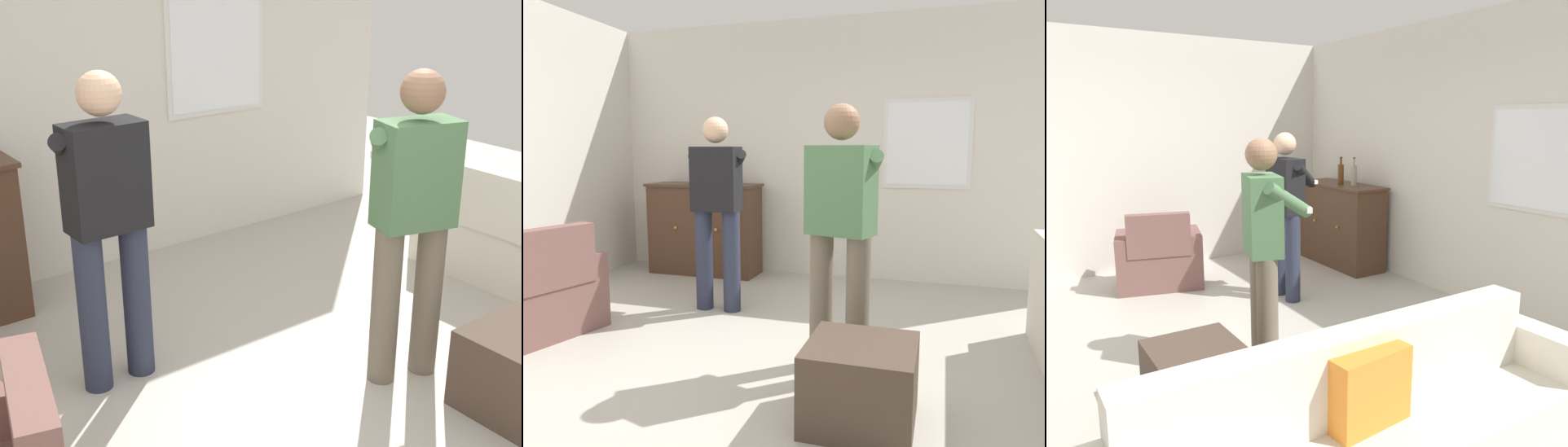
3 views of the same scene
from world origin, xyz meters
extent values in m
plane|color=#B2ADA3|center=(0.00, 0.00, 0.00)|extent=(10.40, 10.40, 0.00)
cube|color=silver|center=(0.00, 2.66, 1.40)|extent=(5.20, 0.12, 2.80)
cube|color=silver|center=(0.91, 2.60, 1.47)|extent=(0.88, 0.02, 0.92)
cube|color=white|center=(0.91, 2.59, 1.47)|extent=(0.80, 0.03, 0.84)
cube|color=brown|center=(-1.84, 0.11, 0.20)|extent=(0.78, 0.78, 0.40)
cube|color=brown|center=(-1.59, 0.05, 0.62)|extent=(0.29, 0.65, 0.45)
cube|color=brown|center=(-1.74, 0.48, 0.30)|extent=(0.65, 0.27, 0.60)
cube|color=#472D1E|center=(-1.48, 2.30, 0.50)|extent=(1.23, 0.44, 1.00)
cube|color=#472D1E|center=(-1.48, 2.30, 1.01)|extent=(1.27, 0.48, 0.03)
sphere|color=#B79338|center=(-1.73, 2.06, 0.55)|extent=(0.04, 0.04, 0.04)
sphere|color=#B79338|center=(-1.23, 2.06, 0.55)|extent=(0.04, 0.04, 0.04)
cylinder|color=#593314|center=(-1.45, 2.27, 1.15)|extent=(0.07, 0.07, 0.24)
cylinder|color=#593314|center=(-1.45, 2.27, 1.30)|extent=(0.03, 0.03, 0.08)
cylinder|color=#262626|center=(-1.45, 2.27, 1.35)|extent=(0.03, 0.03, 0.02)
cylinder|color=gray|center=(-1.24, 2.31, 1.15)|extent=(0.07, 0.07, 0.24)
cylinder|color=gray|center=(-1.24, 2.31, 1.31)|extent=(0.02, 0.02, 0.08)
cylinder|color=#262626|center=(-1.24, 2.31, 1.36)|extent=(0.03, 0.03, 0.02)
cube|color=#47382D|center=(0.74, -0.41, 0.21)|extent=(0.55, 0.55, 0.43)
cylinder|color=#282D42|center=(-0.89, 1.09, 0.44)|extent=(0.15, 0.15, 0.88)
cylinder|color=#282D42|center=(-0.63, 1.10, 0.44)|extent=(0.15, 0.15, 0.88)
cube|color=black|center=(-0.76, 1.09, 1.16)|extent=(0.40, 0.23, 0.55)
sphere|color=#D8AD8C|center=(-0.76, 1.09, 1.57)|extent=(0.22, 0.22, 0.22)
cylinder|color=black|center=(-0.88, 1.25, 1.27)|extent=(0.32, 0.41, 0.29)
cylinder|color=black|center=(-0.65, 1.26, 1.27)|extent=(0.33, 0.40, 0.29)
cube|color=white|center=(-0.77, 1.41, 1.18)|extent=(0.15, 0.04, 0.04)
cylinder|color=#6B6051|center=(0.38, 0.23, 0.44)|extent=(0.15, 0.15, 0.88)
cylinder|color=#6B6051|center=(0.63, 0.16, 0.44)|extent=(0.15, 0.15, 0.88)
cube|color=#4C754C|center=(0.50, 0.19, 1.16)|extent=(0.45, 0.32, 0.55)
sphere|color=#8C664C|center=(0.50, 0.19, 1.57)|extent=(0.22, 0.22, 0.22)
cylinder|color=#4C754C|center=(0.44, 0.38, 1.27)|extent=(0.40, 0.34, 0.29)
cylinder|color=#4C754C|center=(0.66, 0.31, 1.27)|extent=(0.23, 0.44, 0.29)
cube|color=white|center=(0.59, 0.50, 1.18)|extent=(0.16, 0.08, 0.04)
camera|label=1|loc=(-2.23, -2.11, 2.20)|focal=50.00mm
camera|label=2|loc=(1.11, -2.88, 1.40)|focal=35.00mm
camera|label=3|loc=(3.58, -1.37, 1.79)|focal=35.00mm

